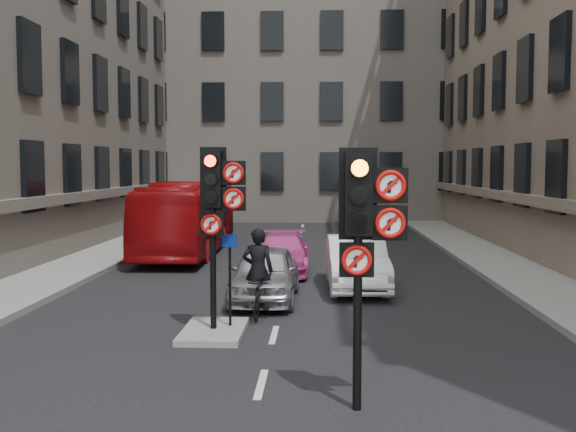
# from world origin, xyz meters

# --- Properties ---
(pavement_left) EXTENTS (3.00, 50.00, 0.16)m
(pavement_left) POSITION_xyz_m (-7.20, 12.00, 0.08)
(pavement_left) COLOR gray
(pavement_left) RESTS_ON ground
(pavement_right) EXTENTS (3.00, 50.00, 0.16)m
(pavement_right) POSITION_xyz_m (7.20, 12.00, 0.08)
(pavement_right) COLOR gray
(pavement_right) RESTS_ON ground
(centre_island) EXTENTS (1.20, 2.00, 0.12)m
(centre_island) POSITION_xyz_m (-1.20, 5.00, 0.06)
(centre_island) COLOR gray
(centre_island) RESTS_ON ground
(building_far) EXTENTS (30.00, 14.00, 20.00)m
(building_far) POSITION_xyz_m (0.00, 38.00, 10.00)
(building_far) COLOR #675F57
(building_far) RESTS_ON ground
(signal_near) EXTENTS (0.91, 0.40, 3.58)m
(signal_near) POSITION_xyz_m (1.49, 0.99, 2.58)
(signal_near) COLOR black
(signal_near) RESTS_ON ground
(signal_far) EXTENTS (0.91, 0.40, 3.58)m
(signal_far) POSITION_xyz_m (-1.11, 4.99, 2.70)
(signal_far) COLOR black
(signal_far) RESTS_ON centre_island
(car_silver) EXTENTS (1.65, 3.96, 1.34)m
(car_silver) POSITION_xyz_m (-0.44, 8.41, 0.67)
(car_silver) COLOR #9FA1A6
(car_silver) RESTS_ON ground
(car_white) EXTENTS (1.64, 4.37, 1.42)m
(car_white) POSITION_xyz_m (1.89, 10.08, 0.71)
(car_white) COLOR white
(car_white) RESTS_ON ground
(car_pink) EXTENTS (1.72, 4.15, 1.20)m
(car_pink) POSITION_xyz_m (-0.26, 12.79, 0.60)
(car_pink) COLOR #CF3C96
(car_pink) RESTS_ON ground
(bus_red) EXTENTS (2.42, 9.84, 2.73)m
(bus_red) POSITION_xyz_m (-4.06, 17.22, 1.37)
(bus_red) COLOR #9B0B0F
(bus_red) RESTS_ON ground
(motorcycle) EXTENTS (0.56, 1.52, 0.89)m
(motorcycle) POSITION_xyz_m (-0.40, 6.47, 0.45)
(motorcycle) COLOR black
(motorcycle) RESTS_ON ground
(motorcyclist) EXTENTS (0.71, 0.47, 1.94)m
(motorcyclist) POSITION_xyz_m (-0.49, 6.97, 0.97)
(motorcyclist) COLOR black
(motorcyclist) RESTS_ON ground
(info_sign) EXTENTS (0.31, 0.14, 1.84)m
(info_sign) POSITION_xyz_m (-0.90, 5.23, 1.31)
(info_sign) COLOR black
(info_sign) RESTS_ON centre_island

